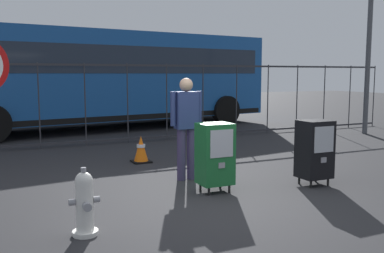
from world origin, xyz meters
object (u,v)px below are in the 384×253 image
at_px(traffic_cone, 141,149).
at_px(newspaper_box_primary, 215,154).
at_px(bus_near, 109,75).
at_px(fire_hydrant, 85,204).
at_px(bus_far, 99,75).
at_px(newspaper_box_secondary, 315,149).
at_px(pedestrian, 186,123).

bearing_deg(traffic_cone, newspaper_box_primary, -82.95).
xyz_separation_m(traffic_cone, bus_near, (0.79, 5.52, 1.45)).
distance_m(fire_hydrant, bus_far, 13.21).
distance_m(newspaper_box_secondary, bus_far, 12.18).
bearing_deg(newspaper_box_secondary, newspaper_box_primary, 169.20).
bearing_deg(newspaper_box_secondary, pedestrian, 145.27).
height_order(pedestrian, traffic_cone, pedestrian).
relative_size(pedestrian, bus_far, 0.16).
bearing_deg(bus_near, pedestrian, -102.37).
xyz_separation_m(newspaper_box_secondary, pedestrian, (-1.67, 1.16, 0.38)).
xyz_separation_m(newspaper_box_primary, bus_far, (1.01, 11.81, 1.14)).
relative_size(traffic_cone, bus_near, 0.05).
relative_size(fire_hydrant, newspaper_box_secondary, 0.73).
xyz_separation_m(fire_hydrant, bus_far, (3.10, 12.77, 1.36)).
bearing_deg(bus_far, fire_hydrant, -106.17).
bearing_deg(bus_near, fire_hydrant, -113.87).
relative_size(traffic_cone, bus_far, 0.05).
bearing_deg(fire_hydrant, traffic_cone, 62.92).
distance_m(newspaper_box_primary, bus_near, 8.13).
bearing_deg(bus_far, newspaper_box_secondary, -89.76).
distance_m(fire_hydrant, newspaper_box_secondary, 3.75).
relative_size(newspaper_box_primary, newspaper_box_secondary, 1.00).
distance_m(fire_hydrant, pedestrian, 2.78).
height_order(newspaper_box_secondary, bus_far, bus_far).
distance_m(newspaper_box_secondary, bus_near, 8.49).
distance_m(newspaper_box_secondary, pedestrian, 2.07).
xyz_separation_m(fire_hydrant, bus_near, (2.57, 9.00, 1.36)).
height_order(pedestrian, bus_far, bus_far).
xyz_separation_m(bus_near, bus_far, (0.53, 3.77, 0.00)).
bearing_deg(pedestrian, newspaper_box_primary, -84.74).
distance_m(newspaper_box_primary, newspaper_box_secondary, 1.62).
relative_size(newspaper_box_primary, traffic_cone, 1.92).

